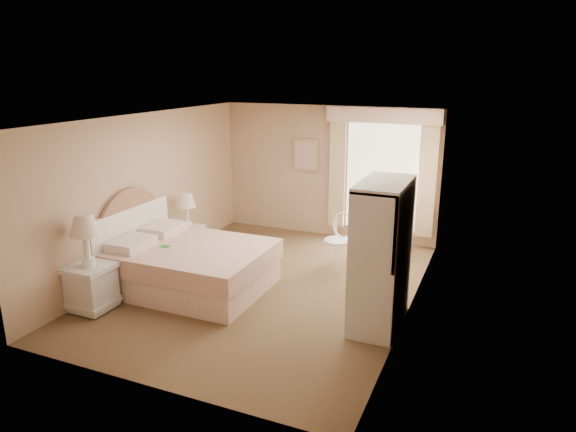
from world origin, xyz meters
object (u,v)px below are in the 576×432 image
at_px(round_table, 385,223).
at_px(cafe_chair, 340,236).
at_px(bed, 185,264).
at_px(armoire, 381,267).
at_px(nightstand_far, 188,233).
at_px(nightstand_near, 90,275).

height_order(round_table, cafe_chair, cafe_chair).
bearing_deg(cafe_chair, round_table, 87.89).
relative_size(bed, armoire, 1.18).
xyz_separation_m(nightstand_far, cafe_chair, (2.59, 0.52, 0.12)).
bearing_deg(round_table, cafe_chair, -112.56).
bearing_deg(cafe_chair, nightstand_far, -148.20).
distance_m(bed, nightstand_near, 1.35).
relative_size(bed, nightstand_far, 2.03).
bearing_deg(cafe_chair, nightstand_near, -112.03).
xyz_separation_m(round_table, cafe_chair, (-0.48, -1.16, 0.05)).
distance_m(bed, armoire, 2.96).
distance_m(bed, cafe_chair, 2.52).
xyz_separation_m(bed, round_table, (2.35, 2.85, 0.11)).
xyz_separation_m(nightstand_far, round_table, (3.07, 1.68, 0.07)).
bearing_deg(nightstand_far, nightstand_near, -90.00).
distance_m(nightstand_far, cafe_chair, 2.64).
height_order(bed, round_table, bed).
xyz_separation_m(bed, cafe_chair, (1.86, 1.69, 0.16)).
distance_m(cafe_chair, armoire, 2.01).
height_order(bed, armoire, armoire).
relative_size(nightstand_far, armoire, 0.58).
height_order(nightstand_near, round_table, nightstand_near).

